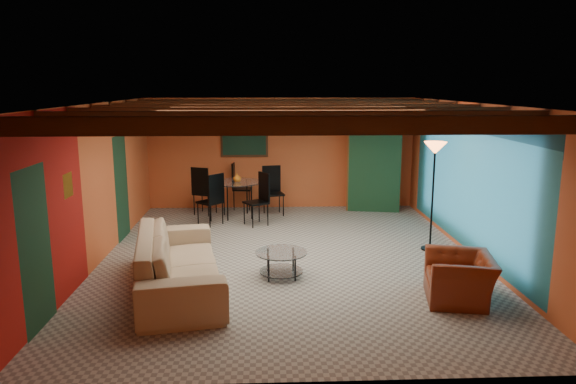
{
  "coord_description": "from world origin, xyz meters",
  "views": [
    {
      "loc": [
        -0.4,
        -8.96,
        3.01
      ],
      "look_at": [
        0.0,
        0.2,
        1.15
      ],
      "focal_mm": 33.15,
      "sensor_mm": 36.0,
      "label": 1
    }
  ],
  "objects_px": {
    "dining_table": "(237,193)",
    "floor_lamp": "(433,196)",
    "armchair": "(460,278)",
    "potted_plant": "(374,113)",
    "sofa": "(179,261)",
    "armoire": "(372,167)",
    "coffee_table": "(281,264)",
    "vase": "(237,164)"
  },
  "relations": [
    {
      "from": "dining_table",
      "to": "floor_lamp",
      "type": "relative_size",
      "value": 1.1
    },
    {
      "from": "armchair",
      "to": "floor_lamp",
      "type": "xyz_separation_m",
      "value": [
        0.32,
        2.36,
        0.68
      ]
    },
    {
      "from": "floor_lamp",
      "to": "potted_plant",
      "type": "distance_m",
      "value": 3.6
    },
    {
      "from": "sofa",
      "to": "dining_table",
      "type": "bearing_deg",
      "value": -19.01
    },
    {
      "from": "sofa",
      "to": "floor_lamp",
      "type": "height_order",
      "value": "floor_lamp"
    },
    {
      "from": "armoire",
      "to": "floor_lamp",
      "type": "distance_m",
      "value": 3.35
    },
    {
      "from": "coffee_table",
      "to": "armoire",
      "type": "distance_m",
      "value": 5.26
    },
    {
      "from": "coffee_table",
      "to": "potted_plant",
      "type": "distance_m",
      "value": 5.61
    },
    {
      "from": "armchair",
      "to": "floor_lamp",
      "type": "relative_size",
      "value": 0.5
    },
    {
      "from": "floor_lamp",
      "to": "sofa",
      "type": "bearing_deg",
      "value": -157.96
    },
    {
      "from": "armchair",
      "to": "potted_plant",
      "type": "xyz_separation_m",
      "value": [
        -0.13,
        5.67,
        2.01
      ]
    },
    {
      "from": "floor_lamp",
      "to": "coffee_table",
      "type": "bearing_deg",
      "value": -155.0
    },
    {
      "from": "sofa",
      "to": "potted_plant",
      "type": "xyz_separation_m",
      "value": [
        3.9,
        5.08,
        1.91
      ]
    },
    {
      "from": "potted_plant",
      "to": "vase",
      "type": "height_order",
      "value": "potted_plant"
    },
    {
      "from": "armoire",
      "to": "sofa",
      "type": "bearing_deg",
      "value": -117.19
    },
    {
      "from": "coffee_table",
      "to": "vase",
      "type": "bearing_deg",
      "value": 102.64
    },
    {
      "from": "armchair",
      "to": "armoire",
      "type": "relative_size",
      "value": 0.49
    },
    {
      "from": "coffee_table",
      "to": "dining_table",
      "type": "bearing_deg",
      "value": 102.64
    },
    {
      "from": "dining_table",
      "to": "vase",
      "type": "relative_size",
      "value": 11.51
    },
    {
      "from": "sofa",
      "to": "armoire",
      "type": "distance_m",
      "value": 6.43
    },
    {
      "from": "armoire",
      "to": "vase",
      "type": "distance_m",
      "value": 3.32
    },
    {
      "from": "coffee_table",
      "to": "floor_lamp",
      "type": "bearing_deg",
      "value": 25.0
    },
    {
      "from": "armchair",
      "to": "armoire",
      "type": "xyz_separation_m",
      "value": [
        -0.13,
        5.67,
        0.71
      ]
    },
    {
      "from": "armchair",
      "to": "floor_lamp",
      "type": "height_order",
      "value": "floor_lamp"
    },
    {
      "from": "dining_table",
      "to": "armoire",
      "type": "distance_m",
      "value": 3.34
    },
    {
      "from": "potted_plant",
      "to": "armchair",
      "type": "bearing_deg",
      "value": -88.67
    },
    {
      "from": "vase",
      "to": "floor_lamp",
      "type": "bearing_deg",
      "value": -35.5
    },
    {
      "from": "armoire",
      "to": "armchair",
      "type": "bearing_deg",
      "value": -78.33
    },
    {
      "from": "floor_lamp",
      "to": "potted_plant",
      "type": "relative_size",
      "value": 3.86
    },
    {
      "from": "potted_plant",
      "to": "armoire",
      "type": "bearing_deg",
      "value": 0.0
    },
    {
      "from": "floor_lamp",
      "to": "potted_plant",
      "type": "xyz_separation_m",
      "value": [
        -0.45,
        3.31,
        1.34
      ]
    },
    {
      "from": "dining_table",
      "to": "armoire",
      "type": "relative_size",
      "value": 1.06
    },
    {
      "from": "sofa",
      "to": "coffee_table",
      "type": "distance_m",
      "value": 1.62
    },
    {
      "from": "dining_table",
      "to": "armoire",
      "type": "bearing_deg",
      "value": 11.9
    },
    {
      "from": "coffee_table",
      "to": "vase",
      "type": "distance_m",
      "value": 4.17
    },
    {
      "from": "coffee_table",
      "to": "floor_lamp",
      "type": "distance_m",
      "value": 3.2
    },
    {
      "from": "coffee_table",
      "to": "dining_table",
      "type": "distance_m",
      "value": 4.06
    },
    {
      "from": "coffee_table",
      "to": "dining_table",
      "type": "height_order",
      "value": "dining_table"
    },
    {
      "from": "armoire",
      "to": "floor_lamp",
      "type": "xyz_separation_m",
      "value": [
        0.45,
        -3.31,
        -0.03
      ]
    },
    {
      "from": "armchair",
      "to": "potted_plant",
      "type": "height_order",
      "value": "potted_plant"
    },
    {
      "from": "sofa",
      "to": "dining_table",
      "type": "relative_size",
      "value": 1.33
    },
    {
      "from": "armchair",
      "to": "coffee_table",
      "type": "relative_size",
      "value": 1.24
    }
  ]
}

